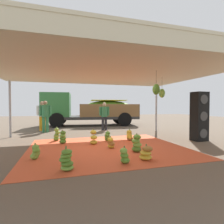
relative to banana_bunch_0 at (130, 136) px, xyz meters
The scene contains 19 objects.
ground_plane 2.35m from the banana_bunch_0, 121.44° to the left, with size 40.00×40.00×0.00m, color brown.
tarp_orange 1.59m from the banana_bunch_0, 140.44° to the right, with size 5.24×4.48×0.01m, color #D1512D.
tent_canopy 2.89m from the banana_bunch_0, 137.54° to the right, with size 8.00×7.00×2.69m.
banana_bunch_0 is the anchor object (origin of this frame).
banana_bunch_1 0.93m from the banana_bunch_0, behind, with size 0.34×0.34×0.44m.
banana_bunch_2 1.84m from the banana_bunch_0, 104.84° to the right, with size 0.39×0.39×0.58m.
banana_bunch_3 1.63m from the banana_bunch_0, 166.70° to the right, with size 0.37×0.41×0.58m.
banana_bunch_4 1.60m from the banana_bunch_0, 135.02° to the right, with size 0.34×0.32×0.42m.
banana_bunch_5 3.05m from the banana_bunch_0, 164.30° to the left, with size 0.32×0.32×0.57m.
banana_bunch_6 3.86m from the banana_bunch_0, 152.61° to the right, with size 0.35×0.33×0.44m.
banana_bunch_7 3.03m from the banana_bunch_0, 114.18° to the right, with size 0.33×0.32×0.44m.
banana_bunch_8 2.70m from the banana_bunch_0, behind, with size 0.37×0.41×0.53m.
banana_bunch_9 2.71m from the banana_bunch_0, 102.50° to the right, with size 0.46×0.46×0.42m.
banana_bunch_10 3.89m from the banana_bunch_0, 132.79° to the right, with size 0.39×0.36×0.54m.
cargo_truck_main 6.58m from the banana_bunch_0, 96.98° to the left, with size 7.15×2.99×2.40m.
worker_0 5.84m from the banana_bunch_0, 131.36° to the left, with size 0.64×0.39×1.74m.
worker_1 5.11m from the banana_bunch_0, 135.37° to the left, with size 0.64×0.39×1.75m.
worker_2 3.56m from the banana_bunch_0, 94.05° to the left, with size 0.61×0.37×1.67m.
speaker_stack 3.03m from the banana_bunch_0, 15.80° to the right, with size 0.62×0.52×2.04m.
Camera 1 is at (-1.54, -5.88, 1.43)m, focal length 28.42 mm.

